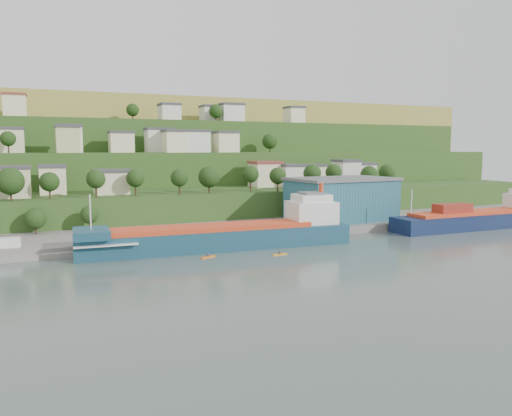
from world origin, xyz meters
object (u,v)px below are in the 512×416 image
cargo_ship_far (481,220)px  kayak_orange (208,256)px  caravan (5,245)px  warehouse (342,199)px  cargo_ship_near (227,237)px

cargo_ship_far → kayak_orange: 87.71m
caravan → kayak_orange: caravan is taller
warehouse → kayak_orange: size_ratio=8.93×
cargo_ship_far → caravan: size_ratio=8.99×
caravan → warehouse: bearing=8.9°
kayak_orange → cargo_ship_far: bearing=-14.9°
cargo_ship_far → kayak_orange: cargo_ship_far is taller
cargo_ship_far → kayak_orange: size_ratio=15.43×
cargo_ship_far → warehouse: bearing=154.2°
cargo_ship_near → kayak_orange: (-7.51, -8.38, -2.37)m
cargo_ship_near → caravan: cargo_ship_near is taller
caravan → kayak_orange: size_ratio=1.72×
cargo_ship_near → caravan: 48.64m
warehouse → caravan: (-90.30, -6.94, -5.78)m
cargo_ship_near → warehouse: warehouse is taller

